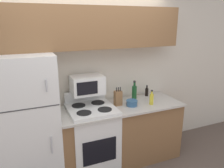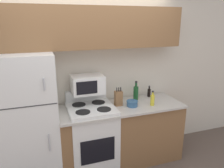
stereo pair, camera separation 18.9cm
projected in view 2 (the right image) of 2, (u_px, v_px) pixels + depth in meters
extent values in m
cube|color=beige|center=(89.00, 78.00, 3.30)|extent=(8.00, 0.05, 2.55)
cube|color=brown|center=(121.00, 134.00, 3.33)|extent=(1.83, 0.64, 0.89)
cube|color=#BCB7AD|center=(121.00, 107.00, 3.18)|extent=(1.83, 0.68, 0.03)
cube|color=white|center=(27.00, 121.00, 2.80)|extent=(0.75, 0.64, 1.74)
cube|color=#383838|center=(23.00, 107.00, 2.43)|extent=(0.73, 0.01, 0.01)
cylinder|color=#B7B7BC|center=(44.00, 84.00, 2.42)|extent=(0.02, 0.02, 0.14)
cylinder|color=#B7B7BC|center=(49.00, 143.00, 2.62)|extent=(0.02, 0.02, 0.22)
cube|color=brown|center=(91.00, 28.00, 2.92)|extent=(2.59, 0.34, 0.55)
cube|color=white|center=(92.00, 138.00, 3.16)|extent=(0.64, 0.64, 0.96)
cube|color=black|center=(98.00, 151.00, 2.87)|extent=(0.46, 0.01, 0.34)
cube|color=#2D2D2D|center=(91.00, 108.00, 3.03)|extent=(0.62, 0.61, 0.01)
cube|color=white|center=(86.00, 95.00, 3.28)|extent=(0.62, 0.06, 0.16)
cylinder|color=black|center=(83.00, 112.00, 2.85)|extent=(0.19, 0.19, 0.01)
cylinder|color=black|center=(104.00, 109.00, 2.94)|extent=(0.19, 0.19, 0.01)
cylinder|color=black|center=(79.00, 105.00, 3.11)|extent=(0.19, 0.19, 0.01)
cylinder|color=black|center=(98.00, 102.00, 3.20)|extent=(0.19, 0.19, 0.01)
cube|color=white|center=(87.00, 84.00, 3.08)|extent=(0.45, 0.33, 0.25)
cube|color=black|center=(87.00, 88.00, 2.91)|extent=(0.28, 0.01, 0.18)
cube|color=brown|center=(118.00, 98.00, 3.17)|extent=(0.11, 0.09, 0.22)
cylinder|color=black|center=(117.00, 90.00, 3.11)|extent=(0.01, 0.01, 0.06)
cylinder|color=black|center=(119.00, 89.00, 3.12)|extent=(0.01, 0.01, 0.06)
cylinder|color=black|center=(121.00, 89.00, 3.13)|extent=(0.01, 0.01, 0.06)
cylinder|color=#335B84|center=(132.00, 104.00, 3.15)|extent=(0.16, 0.16, 0.08)
torus|color=#335B84|center=(132.00, 101.00, 3.14)|extent=(0.17, 0.17, 0.01)
cylinder|color=black|center=(149.00, 93.00, 3.56)|extent=(0.05, 0.05, 0.13)
cylinder|color=black|center=(149.00, 88.00, 3.53)|extent=(0.02, 0.02, 0.04)
cylinder|color=black|center=(149.00, 86.00, 3.52)|extent=(0.03, 0.03, 0.01)
cylinder|color=#194C23|center=(136.00, 93.00, 3.40)|extent=(0.08, 0.08, 0.21)
cylinder|color=#194C23|center=(136.00, 85.00, 3.36)|extent=(0.03, 0.03, 0.07)
cylinder|color=black|center=(136.00, 82.00, 3.35)|extent=(0.04, 0.04, 0.02)
cylinder|color=gold|center=(152.00, 100.00, 3.18)|extent=(0.06, 0.06, 0.15)
cylinder|color=gold|center=(153.00, 94.00, 3.15)|extent=(0.03, 0.03, 0.05)
cylinder|color=black|center=(153.00, 92.00, 3.14)|extent=(0.03, 0.03, 0.02)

